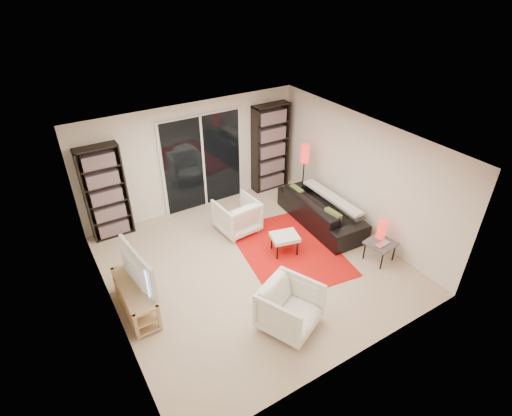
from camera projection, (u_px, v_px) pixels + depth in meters
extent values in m
plane|color=#C8AD8F|center=(253.00, 264.00, 7.47)|extent=(5.00, 5.00, 0.00)
cube|color=white|center=(193.00, 157.00, 8.64)|extent=(5.00, 0.02, 2.40)
cube|color=white|center=(355.00, 301.00, 5.03)|extent=(5.00, 0.02, 2.40)
cube|color=white|center=(104.00, 259.00, 5.73)|extent=(0.02, 5.00, 2.40)
cube|color=white|center=(360.00, 175.00, 7.94)|extent=(0.02, 5.00, 2.40)
cube|color=white|center=(252.00, 145.00, 6.20)|extent=(5.00, 5.00, 0.02)
cube|color=white|center=(203.00, 162.00, 8.79)|extent=(1.92, 0.06, 2.16)
cube|color=black|center=(203.00, 163.00, 8.76)|extent=(1.80, 0.02, 2.10)
cube|color=white|center=(204.00, 163.00, 8.75)|extent=(0.05, 0.02, 2.10)
cube|color=black|center=(105.00, 193.00, 7.78)|extent=(0.80, 0.30, 1.95)
cube|color=#A8353E|center=(106.00, 193.00, 7.77)|extent=(0.70, 0.22, 1.85)
cube|color=black|center=(270.00, 148.00, 9.44)|extent=(0.90, 0.30, 2.10)
cube|color=#A8353E|center=(271.00, 148.00, 9.43)|extent=(0.80, 0.22, 2.00)
cube|color=tan|center=(133.00, 287.00, 6.27)|extent=(0.41, 1.28, 0.04)
cube|color=tan|center=(136.00, 298.00, 6.39)|extent=(0.41, 1.28, 0.03)
cube|color=tan|center=(138.00, 306.00, 6.49)|extent=(0.41, 1.28, 0.04)
cube|color=tan|center=(137.00, 327.00, 5.88)|extent=(0.05, 0.05, 0.50)
cube|color=tan|center=(115.00, 280.00, 6.74)|extent=(0.05, 0.05, 0.50)
cube|color=tan|center=(159.00, 318.00, 6.03)|extent=(0.05, 0.05, 0.50)
cube|color=tan|center=(135.00, 273.00, 6.90)|extent=(0.05, 0.05, 0.50)
imported|color=black|center=(131.00, 270.00, 6.09)|extent=(0.28, 1.12, 0.64)
cube|color=red|center=(289.00, 250.00, 7.82)|extent=(2.10, 2.62, 0.01)
imported|color=black|center=(321.00, 210.00, 8.47)|extent=(0.98, 2.23, 0.64)
imported|color=white|center=(237.00, 216.00, 8.22)|extent=(0.83, 0.86, 0.72)
imported|color=white|center=(290.00, 308.00, 6.04)|extent=(1.08, 1.09, 0.76)
cube|color=white|center=(285.00, 237.00, 7.59)|extent=(0.59, 0.53, 0.08)
cylinder|color=black|center=(277.00, 252.00, 7.52)|extent=(0.04, 0.04, 0.32)
cylinder|color=black|center=(272.00, 242.00, 7.78)|extent=(0.04, 0.04, 0.32)
cylinder|color=black|center=(297.00, 248.00, 7.62)|extent=(0.04, 0.04, 0.32)
cylinder|color=black|center=(291.00, 239.00, 7.88)|extent=(0.04, 0.04, 0.32)
cube|color=#4D4E54|center=(381.00, 243.00, 7.39)|extent=(0.55, 0.55, 0.04)
cylinder|color=black|center=(382.00, 261.00, 7.26)|extent=(0.03, 0.03, 0.38)
cylinder|color=black|center=(364.00, 251.00, 7.51)|extent=(0.03, 0.03, 0.38)
cylinder|color=black|center=(394.00, 252.00, 7.47)|extent=(0.03, 0.03, 0.38)
cylinder|color=black|center=(377.00, 243.00, 7.72)|extent=(0.03, 0.03, 0.38)
imported|color=silver|center=(385.00, 245.00, 7.29)|extent=(0.32, 0.22, 0.02)
cylinder|color=red|center=(382.00, 229.00, 7.42)|extent=(0.17, 0.17, 0.37)
cylinder|color=black|center=(301.00, 202.00, 9.33)|extent=(0.22, 0.22, 0.03)
cylinder|color=black|center=(303.00, 182.00, 9.05)|extent=(0.03, 0.03, 1.09)
cylinder|color=red|center=(305.00, 154.00, 8.67)|extent=(0.20, 0.20, 0.39)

